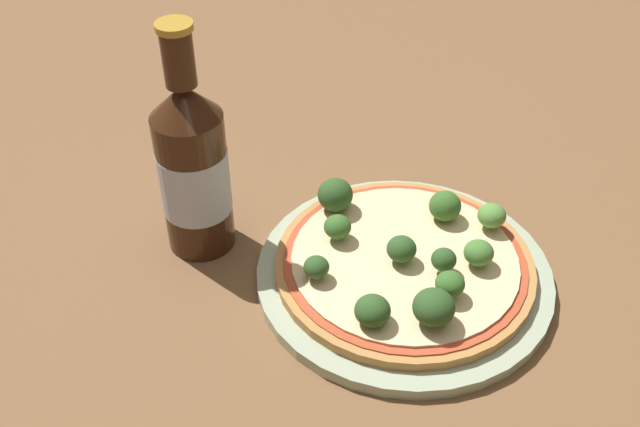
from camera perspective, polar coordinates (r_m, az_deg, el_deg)
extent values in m
plane|color=brown|center=(0.72, 5.19, -3.65)|extent=(3.00, 3.00, 0.00)
cylinder|color=#A3B293|center=(0.70, 6.39, -4.66)|extent=(0.27, 0.27, 0.01)
cylinder|color=#B77F42|center=(0.69, 6.42, -3.92)|extent=(0.24, 0.24, 0.01)
cylinder|color=#B74728|center=(0.69, 6.46, -3.57)|extent=(0.22, 0.22, 0.00)
cylinder|color=beige|center=(0.69, 6.46, -3.50)|extent=(0.21, 0.21, 0.00)
cylinder|color=#89A866|center=(0.63, 8.55, -7.87)|extent=(0.01, 0.01, 0.01)
ellipsoid|color=#2D5123|center=(0.62, 8.66, -7.07)|extent=(0.04, 0.04, 0.03)
cylinder|color=#89A866|center=(0.66, -0.28, -4.67)|extent=(0.01, 0.01, 0.01)
ellipsoid|color=#2D5123|center=(0.66, -0.28, -4.10)|extent=(0.02, 0.02, 0.02)
cylinder|color=#89A866|center=(0.68, 6.17, -3.36)|extent=(0.01, 0.01, 0.01)
ellipsoid|color=#2D5123|center=(0.67, 6.23, -2.70)|extent=(0.03, 0.03, 0.02)
cylinder|color=#89A866|center=(0.73, 9.41, -0.12)|extent=(0.01, 0.01, 0.01)
ellipsoid|color=#386628|center=(0.73, 9.51, 0.58)|extent=(0.03, 0.03, 0.03)
cylinder|color=#89A866|center=(0.69, 11.89, -3.56)|extent=(0.01, 0.01, 0.01)
ellipsoid|color=#477A33|center=(0.68, 12.00, -2.93)|extent=(0.03, 0.03, 0.02)
cylinder|color=#89A866|center=(0.63, 3.98, -8.01)|extent=(0.01, 0.01, 0.01)
ellipsoid|color=#2D5123|center=(0.62, 4.02, -7.39)|extent=(0.03, 0.03, 0.03)
cylinder|color=#89A866|center=(0.68, 9.32, -4.13)|extent=(0.01, 0.01, 0.01)
ellipsoid|color=#2D5123|center=(0.67, 9.41, -3.47)|extent=(0.02, 0.02, 0.02)
cylinder|color=#89A866|center=(0.66, 9.77, -5.93)|extent=(0.01, 0.01, 0.01)
ellipsoid|color=#386628|center=(0.65, 9.87, -5.29)|extent=(0.03, 0.03, 0.02)
cylinder|color=#89A866|center=(0.74, 1.16, 0.65)|extent=(0.01, 0.01, 0.01)
ellipsoid|color=#2D5123|center=(0.73, 1.17, 1.44)|extent=(0.03, 0.03, 0.03)
cylinder|color=#89A866|center=(0.70, 1.33, -1.65)|extent=(0.01, 0.01, 0.01)
ellipsoid|color=#386628|center=(0.69, 1.34, -1.01)|extent=(0.03, 0.03, 0.02)
cylinder|color=#89A866|center=(0.73, 12.84, -0.79)|extent=(0.01, 0.01, 0.01)
ellipsoid|color=#568E3D|center=(0.72, 12.96, -0.15)|extent=(0.03, 0.03, 0.02)
cylinder|color=#381E0F|center=(0.70, -9.51, 2.36)|extent=(0.06, 0.06, 0.14)
cylinder|color=#B2BCD1|center=(0.70, -9.53, 2.55)|extent=(0.07, 0.07, 0.06)
cone|color=#381E0F|center=(0.66, -10.33, 8.45)|extent=(0.06, 0.06, 0.03)
cylinder|color=#381E0F|center=(0.64, -10.76, 11.57)|extent=(0.03, 0.03, 0.05)
cylinder|color=#B7892D|center=(0.62, -11.07, 13.83)|extent=(0.03, 0.03, 0.01)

